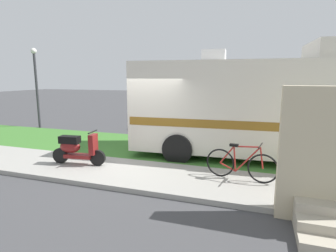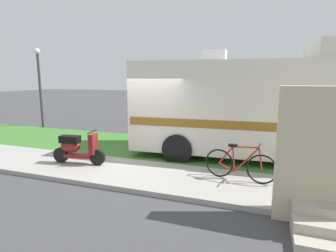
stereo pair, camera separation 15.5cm
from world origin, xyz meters
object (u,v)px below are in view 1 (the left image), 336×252
at_px(scooter, 76,148).
at_px(pickup_truck_far, 239,105).
at_px(street_lamp_post, 36,80).
at_px(motorhome_rv, 250,106).
at_px(pickup_truck_near, 204,110).
at_px(bicycle, 241,164).

bearing_deg(scooter, pickup_truck_far, 69.92).
relative_size(pickup_truck_far, street_lamp_post, 1.37).
xyz_separation_m(scooter, street_lamp_post, (-5.77, 4.72, 1.83)).
distance_m(scooter, street_lamp_post, 7.68).
height_order(motorhome_rv, pickup_truck_near, motorhome_rv).
height_order(pickup_truck_near, street_lamp_post, street_lamp_post).
height_order(motorhome_rv, pickup_truck_far, motorhome_rv).
bearing_deg(pickup_truck_far, bicycle, -85.31).
bearing_deg(motorhome_rv, street_lamp_post, 168.20).
bearing_deg(pickup_truck_near, pickup_truck_far, 61.46).
distance_m(scooter, pickup_truck_near, 7.54).
relative_size(motorhome_rv, pickup_truck_far, 1.31).
bearing_deg(pickup_truck_near, street_lamp_post, -162.45).
height_order(motorhome_rv, street_lamp_post, street_lamp_post).
xyz_separation_m(motorhome_rv, pickup_truck_far, (-0.86, 7.42, -0.71)).
distance_m(pickup_truck_near, street_lamp_post, 8.44).
relative_size(scooter, pickup_truck_near, 0.31).
height_order(scooter, street_lamp_post, street_lamp_post).
bearing_deg(street_lamp_post, pickup_truck_near, 17.55).
height_order(bicycle, pickup_truck_far, pickup_truck_far).
xyz_separation_m(bicycle, pickup_truck_near, (-2.30, 6.97, 0.42)).
xyz_separation_m(motorhome_rv, pickup_truck_near, (-2.36, 4.65, -0.74)).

